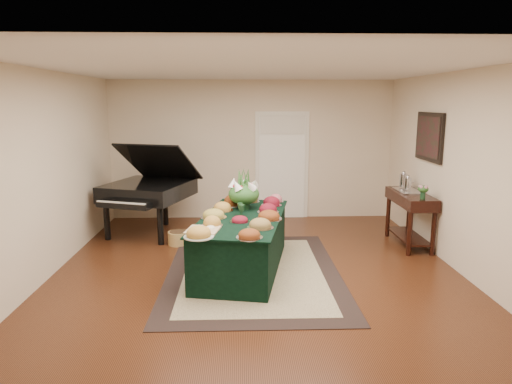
{
  "coord_description": "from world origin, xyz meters",
  "views": [
    {
      "loc": [
        -0.21,
        -5.92,
        2.29
      ],
      "look_at": [
        0.0,
        0.3,
        1.05
      ],
      "focal_mm": 32.0,
      "sensor_mm": 36.0,
      "label": 1
    }
  ],
  "objects_px": {
    "floral_centerpiece": "(244,190)",
    "grand_piano": "(148,190)",
    "mahogany_sideboard": "(410,205)",
    "buffet_table": "(242,243)"
  },
  "relations": [
    {
      "from": "grand_piano",
      "to": "mahogany_sideboard",
      "type": "height_order",
      "value": "grand_piano"
    },
    {
      "from": "floral_centerpiece",
      "to": "grand_piano",
      "type": "xyz_separation_m",
      "value": [
        -1.65,
        1.34,
        -0.24
      ]
    },
    {
      "from": "floral_centerpiece",
      "to": "mahogany_sideboard",
      "type": "bearing_deg",
      "value": 11.27
    },
    {
      "from": "grand_piano",
      "to": "mahogany_sideboard",
      "type": "relative_size",
      "value": 1.51
    },
    {
      "from": "buffet_table",
      "to": "mahogany_sideboard",
      "type": "height_order",
      "value": "mahogany_sideboard"
    },
    {
      "from": "mahogany_sideboard",
      "to": "grand_piano",
      "type": "bearing_deg",
      "value": 169.36
    },
    {
      "from": "buffet_table",
      "to": "grand_piano",
      "type": "height_order",
      "value": "grand_piano"
    },
    {
      "from": "buffet_table",
      "to": "grand_piano",
      "type": "xyz_separation_m",
      "value": [
        -1.62,
        1.8,
        0.41
      ]
    },
    {
      "from": "floral_centerpiece",
      "to": "grand_piano",
      "type": "bearing_deg",
      "value": 140.86
    },
    {
      "from": "grand_piano",
      "to": "buffet_table",
      "type": "bearing_deg",
      "value": -48.04
    }
  ]
}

